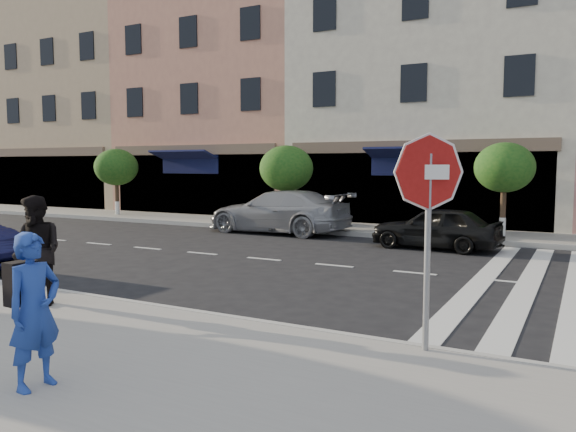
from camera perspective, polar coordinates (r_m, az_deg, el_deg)
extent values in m
plane|color=black|center=(10.37, -4.23, -8.53)|extent=(120.00, 120.00, 0.00)
cube|color=gray|center=(7.58, -20.03, -13.47)|extent=(60.00, 4.50, 0.15)
cube|color=gray|center=(20.37, 12.59, -1.62)|extent=(60.00, 3.00, 0.15)
cube|color=tan|center=(37.60, -19.13, 10.35)|extent=(12.00, 9.00, 12.00)
cube|color=tan|center=(30.66, -4.67, 13.73)|extent=(10.00, 9.00, 14.00)
cube|color=beige|center=(26.35, 15.35, 11.67)|extent=(11.00, 9.00, 11.00)
cylinder|color=#473323|center=(27.41, -16.97, 1.90)|extent=(0.18, 0.18, 1.65)
cylinder|color=silver|center=(27.44, -16.94, 0.80)|extent=(0.20, 0.20, 0.60)
ellipsoid|color=#184614|center=(27.37, -17.05, 4.77)|extent=(2.00, 2.00, 1.70)
cylinder|color=#473323|center=(21.98, -0.17, 1.28)|extent=(0.18, 0.18, 1.60)
cylinder|color=silver|center=(22.02, -0.17, -0.01)|extent=(0.20, 0.20, 0.60)
ellipsoid|color=#184614|center=(21.93, -0.17, 4.87)|extent=(2.10, 2.10, 1.79)
cylinder|color=#473323|center=(19.50, 21.00, 0.59)|extent=(0.18, 0.18, 1.71)
cylinder|color=silver|center=(19.55, 20.95, -1.02)|extent=(0.20, 0.20, 0.60)
ellipsoid|color=#184614|center=(19.45, 21.13, 4.63)|extent=(1.90, 1.90, 1.62)
cylinder|color=gray|center=(7.14, 13.98, -3.71)|extent=(0.10, 0.10, 2.45)
cylinder|color=white|center=(7.05, 14.14, 4.36)|extent=(0.89, 0.38, 0.96)
cylinder|color=#9E1411|center=(7.03, 14.10, 4.36)|extent=(0.83, 0.37, 0.89)
cube|color=white|center=(7.00, 14.04, 4.36)|extent=(0.47, 0.21, 0.18)
imported|color=#223F9C|center=(6.42, -24.36, -8.75)|extent=(0.41, 0.61, 1.63)
imported|color=black|center=(10.09, -24.15, -3.24)|extent=(0.92, 0.73, 1.82)
imported|color=gray|center=(20.23, -1.00, 0.44)|extent=(5.40, 2.32, 1.55)
imported|color=black|center=(16.95, 14.79, -1.15)|extent=(3.80, 1.75, 1.26)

